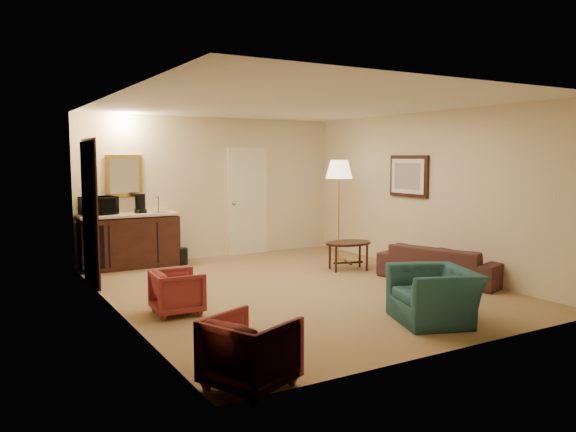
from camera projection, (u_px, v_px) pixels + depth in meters
name	position (u px, v px, depth m)	size (l,w,h in m)	color
ground	(296.00, 288.00, 8.04)	(6.00, 6.00, 0.00)	#99774E
room_walls	(264.00, 167.00, 8.47)	(5.02, 6.01, 2.61)	beige
wetbar_cabinet	(130.00, 241.00, 9.50)	(1.64, 0.58, 0.92)	#371911
sofa	(441.00, 257.00, 8.47)	(1.84, 0.54, 0.72)	black
teal_armchair	(434.00, 286.00, 6.36)	(0.94, 0.61, 0.82)	#1B3C43
rose_chair_near	(177.00, 290.00, 6.70)	(0.56, 0.53, 0.58)	maroon
rose_chair_far	(250.00, 348.00, 4.54)	(0.64, 0.60, 0.65)	maroon
coffee_table	(348.00, 256.00, 9.32)	(0.82, 0.55, 0.47)	black
floor_lamp	(339.00, 210.00, 10.19)	(0.49, 0.49, 1.83)	gold
waste_bin	(181.00, 256.00, 9.80)	(0.23, 0.23, 0.29)	black
microwave	(98.00, 204.00, 9.25)	(0.55, 0.30, 0.37)	black
coffee_maker	(140.00, 203.00, 9.56)	(0.18, 0.18, 0.33)	black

